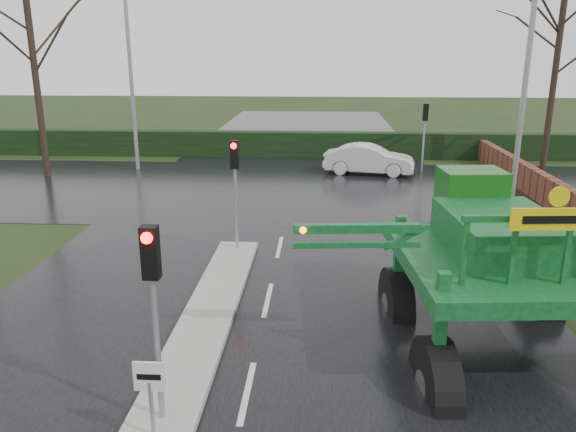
# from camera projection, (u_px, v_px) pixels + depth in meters

# --- Properties ---
(ground) EXTENTS (140.00, 140.00, 0.00)m
(ground) POSITION_uv_depth(u_px,v_px,m) (247.00, 393.00, 10.37)
(ground) COLOR black
(ground) RESTS_ON ground
(road_main) EXTENTS (14.00, 80.00, 0.02)m
(road_main) POSITION_uv_depth(u_px,v_px,m) (284.00, 229.00, 19.94)
(road_main) COLOR black
(road_main) RESTS_ON ground
(road_cross) EXTENTS (80.00, 12.00, 0.02)m
(road_cross) POSITION_uv_depth(u_px,v_px,m) (293.00, 189.00, 25.68)
(road_cross) COLOR black
(road_cross) RESTS_ON ground
(median_island) EXTENTS (1.20, 10.00, 0.16)m
(median_island) POSITION_uv_depth(u_px,v_px,m) (209.00, 314.00, 13.29)
(median_island) COLOR gray
(median_island) RESTS_ON ground
(hedge_row) EXTENTS (44.00, 0.90, 1.50)m
(hedge_row) POSITION_uv_depth(u_px,v_px,m) (300.00, 145.00, 33.13)
(hedge_row) COLOR black
(hedge_row) RESTS_ON ground
(brick_wall) EXTENTS (0.40, 20.00, 1.20)m
(brick_wall) POSITION_uv_depth(u_px,v_px,m) (528.00, 179.00, 24.91)
(brick_wall) COLOR #592D1E
(brick_wall) RESTS_ON ground
(keep_left_sign) EXTENTS (0.50, 0.07, 1.35)m
(keep_left_sign) POSITION_uv_depth(u_px,v_px,m) (150.00, 387.00, 8.71)
(keep_left_sign) COLOR gray
(keep_left_sign) RESTS_ON ground
(traffic_signal_near) EXTENTS (0.26, 0.33, 3.52)m
(traffic_signal_near) POSITION_uv_depth(u_px,v_px,m) (153.00, 284.00, 8.74)
(traffic_signal_near) COLOR gray
(traffic_signal_near) RESTS_ON ground
(traffic_signal_mid) EXTENTS (0.26, 0.33, 3.52)m
(traffic_signal_mid) POSITION_uv_depth(u_px,v_px,m) (235.00, 171.00, 16.88)
(traffic_signal_mid) COLOR gray
(traffic_signal_mid) RESTS_ON ground
(traffic_signal_far) EXTENTS (0.26, 0.33, 3.52)m
(traffic_signal_far) POSITION_uv_depth(u_px,v_px,m) (425.00, 122.00, 28.41)
(traffic_signal_far) COLOR gray
(traffic_signal_far) RESTS_ON ground
(street_light_right) EXTENTS (3.85, 0.30, 10.00)m
(street_light_right) POSITION_uv_depth(u_px,v_px,m) (520.00, 53.00, 19.68)
(street_light_right) COLOR gray
(street_light_right) RESTS_ON ground
(street_light_left_far) EXTENTS (3.85, 0.30, 10.00)m
(street_light_left_far) POSITION_uv_depth(u_px,v_px,m) (135.00, 53.00, 28.29)
(street_light_left_far) COLOR gray
(street_light_left_far) RESTS_ON ground
(tree_left_far) EXTENTS (7.70, 7.70, 13.26)m
(tree_left_far) POSITION_uv_depth(u_px,v_px,m) (29.00, 27.00, 26.30)
(tree_left_far) COLOR black
(tree_left_far) RESTS_ON ground
(tree_right_far) EXTENTS (7.00, 7.00, 12.05)m
(tree_right_far) POSITION_uv_depth(u_px,v_px,m) (559.00, 42.00, 27.88)
(tree_right_far) COLOR black
(tree_right_far) RESTS_ON ground
(crop_sprayer) EXTENTS (8.74, 5.78, 4.90)m
(crop_sprayer) POSITION_uv_depth(u_px,v_px,m) (441.00, 269.00, 10.08)
(crop_sprayer) COLOR black
(crop_sprayer) RESTS_ON ground
(white_sedan) EXTENTS (4.74, 2.36, 1.49)m
(white_sedan) POSITION_uv_depth(u_px,v_px,m) (368.00, 174.00, 28.78)
(white_sedan) COLOR silver
(white_sedan) RESTS_ON ground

